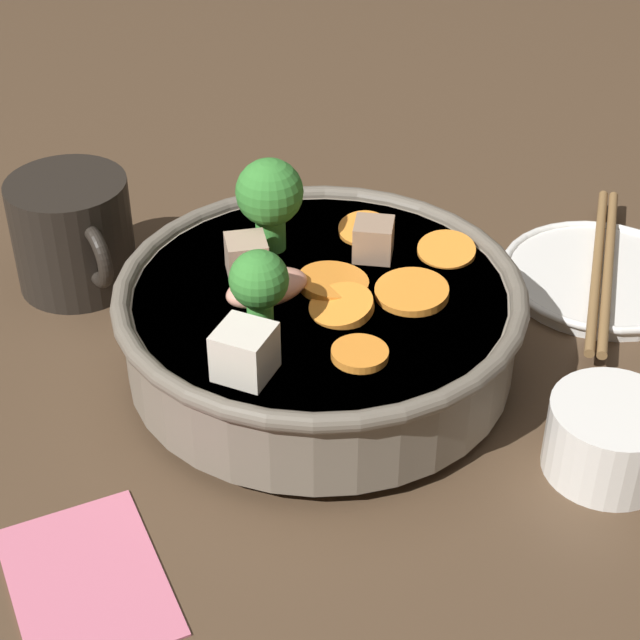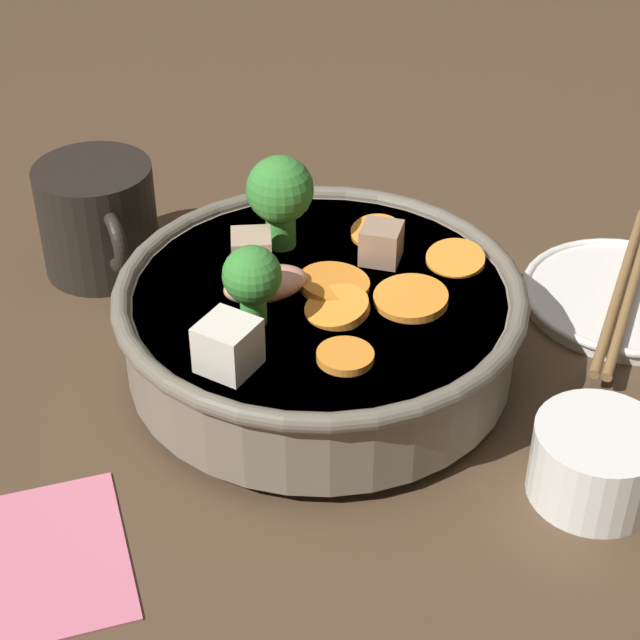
{
  "view_description": "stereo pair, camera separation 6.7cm",
  "coord_description": "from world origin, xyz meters",
  "px_view_note": "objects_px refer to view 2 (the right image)",
  "views": [
    {
      "loc": [
        0.46,
        -0.29,
        0.44
      ],
      "look_at": [
        0.0,
        0.0,
        0.04
      ],
      "focal_mm": 60.0,
      "sensor_mm": 36.0,
      "label": 1
    },
    {
      "loc": [
        0.49,
        -0.23,
        0.44
      ],
      "look_at": [
        0.0,
        0.0,
        0.04
      ],
      "focal_mm": 60.0,
      "sensor_mm": 36.0,
      "label": 2
    }
  ],
  "objects_px": {
    "dark_mug": "(99,219)",
    "chopsticks_pair": "(626,286)",
    "side_saucer": "(624,297)",
    "stirfry_bowl": "(319,316)",
    "tea_cup": "(596,461)"
  },
  "relations": [
    {
      "from": "stirfry_bowl",
      "to": "chopsticks_pair",
      "type": "distance_m",
      "value": 0.23
    },
    {
      "from": "dark_mug",
      "to": "chopsticks_pair",
      "type": "xyz_separation_m",
      "value": [
        0.21,
        0.32,
        -0.02
      ]
    },
    {
      "from": "side_saucer",
      "to": "tea_cup",
      "type": "relative_size",
      "value": 1.96
    },
    {
      "from": "tea_cup",
      "to": "dark_mug",
      "type": "relative_size",
      "value": 0.68
    },
    {
      "from": "dark_mug",
      "to": "tea_cup",
      "type": "bearing_deg",
      "value": 28.34
    },
    {
      "from": "side_saucer",
      "to": "chopsticks_pair",
      "type": "relative_size",
      "value": 0.87
    },
    {
      "from": "stirfry_bowl",
      "to": "dark_mug",
      "type": "xyz_separation_m",
      "value": [
        -0.18,
        -0.09,
        -0.0
      ]
    },
    {
      "from": "side_saucer",
      "to": "dark_mug",
      "type": "relative_size",
      "value": 1.34
    },
    {
      "from": "side_saucer",
      "to": "dark_mug",
      "type": "distance_m",
      "value": 0.38
    },
    {
      "from": "tea_cup",
      "to": "dark_mug",
      "type": "distance_m",
      "value": 0.39
    },
    {
      "from": "stirfry_bowl",
      "to": "side_saucer",
      "type": "xyz_separation_m",
      "value": [
        0.02,
        0.23,
        -0.04
      ]
    },
    {
      "from": "stirfry_bowl",
      "to": "chopsticks_pair",
      "type": "xyz_separation_m",
      "value": [
        0.02,
        0.23,
        -0.03
      ]
    },
    {
      "from": "dark_mug",
      "to": "side_saucer",
      "type": "bearing_deg",
      "value": 57.36
    },
    {
      "from": "dark_mug",
      "to": "chopsticks_pair",
      "type": "relative_size",
      "value": 0.65
    },
    {
      "from": "side_saucer",
      "to": "dark_mug",
      "type": "xyz_separation_m",
      "value": [
        -0.21,
        -0.32,
        0.03
      ]
    }
  ]
}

